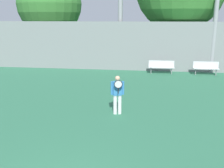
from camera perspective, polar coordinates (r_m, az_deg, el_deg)
tennis_player at (r=10.10m, az=1.20°, el=-1.99°), size 0.52×0.45×1.53m
bench_courtside_far at (r=17.73m, az=10.69°, el=3.94°), size 1.68×0.40×0.87m
bench_adjacent_court at (r=18.10m, az=19.76°, el=3.55°), size 1.61×0.40×0.87m
light_pole_center_back at (r=18.74m, az=1.84°, el=17.49°), size 0.90×0.60×8.34m
back_fence at (r=18.47m, az=1.97°, el=8.21°), size 29.16×0.06×3.38m
tree_dark_dense at (r=24.79m, az=-13.45°, el=16.60°), size 5.64×5.64×7.60m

